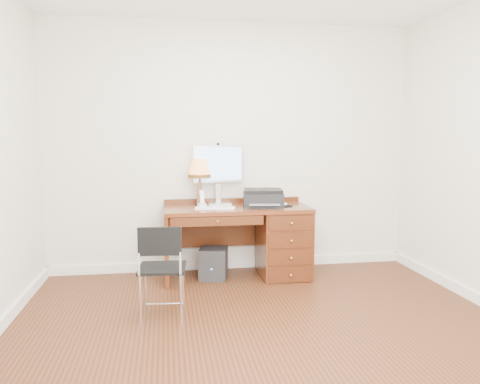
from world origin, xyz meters
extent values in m
plane|color=#391B0D|center=(0.00, 0.00, 0.00)|extent=(4.00, 4.00, 0.00)
plane|color=silver|center=(0.00, 1.75, 1.35)|extent=(4.00, 0.00, 4.00)
cube|color=white|center=(0.00, 1.74, 0.05)|extent=(4.00, 0.03, 0.10)
cube|color=#622B14|center=(0.00, 1.40, 0.73)|extent=(1.50, 0.65, 0.04)
cube|color=#622B14|center=(0.50, 1.40, 0.35)|extent=(0.50, 0.61, 0.71)
cube|color=#622B14|center=(-0.73, 1.40, 0.35)|extent=(0.04, 0.61, 0.71)
cube|color=#4E220F|center=(-0.24, 1.69, 0.46)|extent=(0.96, 0.03, 0.39)
cube|color=#4E220F|center=(-0.24, 1.09, 0.66)|extent=(0.91, 0.03, 0.09)
sphere|color=#BF8C3F|center=(0.50, 1.06, 0.35)|extent=(0.03, 0.03, 0.03)
cube|color=silver|center=(-0.16, 1.60, 0.76)|extent=(0.27, 0.21, 0.02)
cube|color=silver|center=(-0.16, 1.65, 0.87)|extent=(0.06, 0.04, 0.20)
cube|color=silver|center=(-0.16, 1.63, 1.19)|extent=(0.55, 0.13, 0.40)
cube|color=#4C8CF2|center=(-0.16, 1.61, 1.19)|extent=(0.50, 0.09, 0.35)
cube|color=white|center=(-0.24, 1.30, 0.76)|extent=(0.41, 0.17, 0.02)
cylinder|color=black|center=(0.49, 1.35, 0.75)|extent=(0.20, 0.20, 0.01)
ellipsoid|color=white|center=(0.49, 1.35, 0.77)|extent=(0.09, 0.06, 0.03)
cube|color=black|center=(0.28, 1.38, 0.82)|extent=(0.44, 0.36, 0.14)
cube|color=black|center=(0.28, 1.38, 0.91)|extent=(0.42, 0.34, 0.04)
cylinder|color=black|center=(-0.37, 1.59, 0.76)|extent=(0.10, 0.10, 0.02)
cone|color=brown|center=(-0.37, 1.59, 0.92)|extent=(0.06, 0.06, 0.29)
cone|color=#FF9E50|center=(-0.37, 1.59, 1.15)|extent=(0.24, 0.24, 0.18)
cylinder|color=#593814|center=(-0.37, 1.59, 1.06)|extent=(0.24, 0.24, 0.04)
cube|color=white|center=(-0.36, 1.45, 0.77)|extent=(0.10, 0.10, 0.04)
cube|color=white|center=(-0.36, 1.45, 0.85)|extent=(0.05, 0.06, 0.14)
cylinder|color=black|center=(0.35, 1.63, 0.80)|extent=(0.09, 0.09, 0.11)
cube|color=black|center=(-0.77, 0.39, 0.42)|extent=(0.40, 0.40, 0.02)
cube|color=black|center=(-0.77, 0.21, 0.68)|extent=(0.33, 0.05, 0.22)
cylinder|color=silver|center=(-0.93, 0.54, 0.21)|extent=(0.02, 0.02, 0.42)
cylinder|color=silver|center=(-0.61, 0.54, 0.21)|extent=(0.02, 0.02, 0.42)
cylinder|color=silver|center=(-0.93, 0.23, 0.21)|extent=(0.02, 0.02, 0.42)
cylinder|color=silver|center=(-0.61, 0.23, 0.21)|extent=(0.02, 0.02, 0.42)
cylinder|color=silver|center=(-0.93, 0.21, 0.60)|extent=(0.02, 0.02, 0.37)
cylinder|color=silver|center=(-0.61, 0.21, 0.60)|extent=(0.02, 0.02, 0.37)
cube|color=black|center=(-0.25, 1.38, 0.16)|extent=(0.33, 0.33, 0.32)
camera|label=1|loc=(-0.73, -3.36, 1.48)|focal=35.00mm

